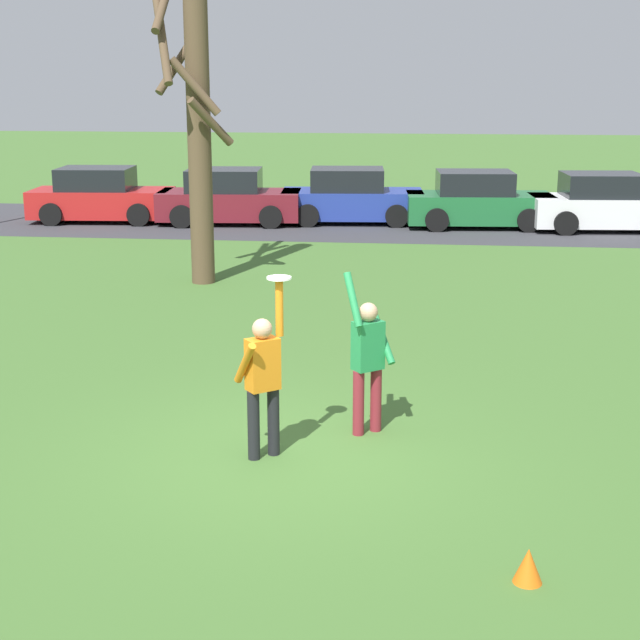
{
  "coord_description": "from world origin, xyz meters",
  "views": [
    {
      "loc": [
        1.56,
        -10.4,
        4.33
      ],
      "look_at": [
        0.33,
        0.67,
        1.46
      ],
      "focal_mm": 54.17,
      "sensor_mm": 36.0,
      "label": 1
    }
  ],
  "objects": [
    {
      "name": "ground_plane",
      "position": [
        0.0,
        0.0,
        0.0
      ],
      "size": [
        120.0,
        120.0,
        0.0
      ],
      "primitive_type": "plane",
      "color": "#426B2D"
    },
    {
      "name": "person_defender",
      "position": [
        0.9,
        0.8,
        0.98
      ],
      "size": [
        0.65,
        0.64,
        2.05
      ],
      "rotation": [
        0.0,
        0.0,
        3.81
      ],
      "color": "maroon",
      "rests_on": "ground_plane"
    },
    {
      "name": "parked_car_green",
      "position": [
        3.01,
        17.39,
        0.73
      ],
      "size": [
        4.23,
        2.28,
        1.59
      ],
      "rotation": [
        0.0,
        0.0,
        0.08
      ],
      "color": "#1E6633",
      "rests_on": "ground_plane"
    },
    {
      "name": "person_catcher",
      "position": [
        -0.24,
        -0.1,
        0.98
      ],
      "size": [
        0.57,
        0.55,
        2.08
      ],
      "rotation": [
        0.0,
        0.0,
        0.67
      ],
      "color": "black",
      "rests_on": "ground_plane"
    },
    {
      "name": "parked_car_maroon",
      "position": [
        -4.2,
        17.25,
        0.73
      ],
      "size": [
        4.23,
        2.28,
        1.59
      ],
      "rotation": [
        0.0,
        0.0,
        0.08
      ],
      "color": "maroon",
      "rests_on": "ground_plane"
    },
    {
      "name": "parked_car_red",
      "position": [
        -8.05,
        17.25,
        0.73
      ],
      "size": [
        4.23,
        2.28,
        1.59
      ],
      "rotation": [
        0.0,
        0.0,
        0.08
      ],
      "color": "red",
      "rests_on": "ground_plane"
    },
    {
      "name": "frisbee_disc",
      "position": [
        -0.06,
        0.04,
        2.09
      ],
      "size": [
        0.28,
        0.28,
        0.02
      ],
      "primitive_type": "cylinder",
      "color": "white",
      "rests_on": "person_catcher"
    },
    {
      "name": "parked_car_white",
      "position": [
        6.49,
        17.19,
        0.73
      ],
      "size": [
        4.23,
        2.28,
        1.59
      ],
      "rotation": [
        0.0,
        0.0,
        0.08
      ],
      "color": "white",
      "rests_on": "ground_plane"
    },
    {
      "name": "parking_strip",
      "position": [
        1.18,
        17.55,
        0.0
      ],
      "size": [
        28.24,
        6.4,
        0.01
      ],
      "primitive_type": "cube",
      "color": "#38383D",
      "rests_on": "ground_plane"
    },
    {
      "name": "parked_car_blue",
      "position": [
        -0.66,
        17.82,
        0.73
      ],
      "size": [
        4.23,
        2.28,
        1.59
      ],
      "rotation": [
        0.0,
        0.0,
        0.08
      ],
      "color": "#233893",
      "rests_on": "ground_plane"
    },
    {
      "name": "bare_tree_tall",
      "position": [
        -3.14,
        9.16,
        3.35
      ],
      "size": [
        1.75,
        1.87,
        6.28
      ],
      "color": "brown",
      "rests_on": "ground_plane"
    },
    {
      "name": "field_cone_orange",
      "position": [
        2.52,
        -2.65,
        0.16
      ],
      "size": [
        0.26,
        0.26,
        0.32
      ],
      "primitive_type": "cone",
      "color": "orange",
      "rests_on": "ground_plane"
    }
  ]
}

